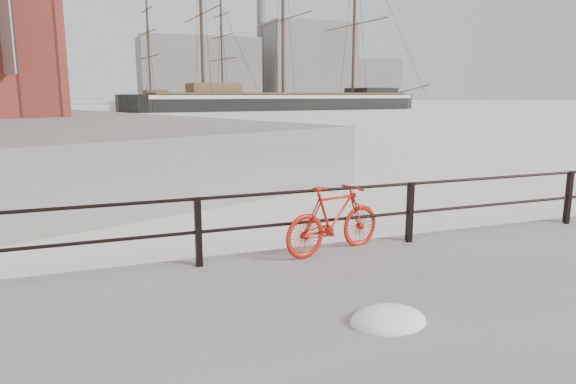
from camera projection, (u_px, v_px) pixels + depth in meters
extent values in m
plane|color=white|center=(557.00, 239.00, 9.95)|extent=(400.00, 400.00, 0.00)
imported|color=#B6190C|center=(334.00, 219.00, 7.85)|extent=(1.78, 0.67, 1.07)
ellipsoid|color=white|center=(389.00, 308.00, 5.50)|extent=(0.86, 0.68, 0.31)
cube|color=gray|center=(198.00, 72.00, 143.90)|extent=(32.00, 18.00, 18.00)
cube|color=gray|center=(306.00, 64.00, 160.02)|extent=(26.00, 20.00, 24.00)
cube|color=gray|center=(363.00, 81.00, 173.50)|extent=(20.00, 16.00, 14.00)
cylinder|color=gray|center=(262.00, 31.00, 158.25)|extent=(2.80, 2.80, 44.00)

